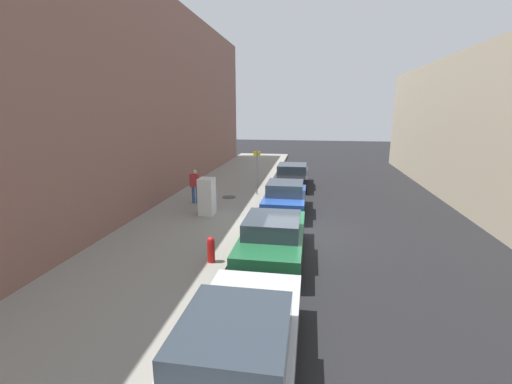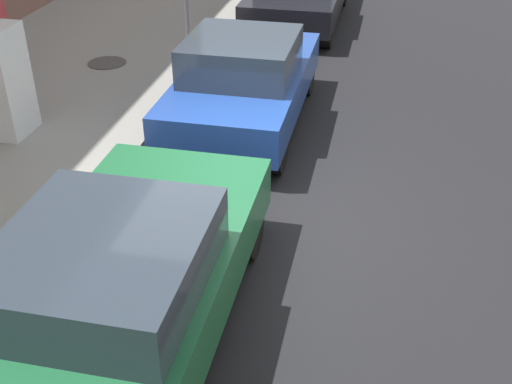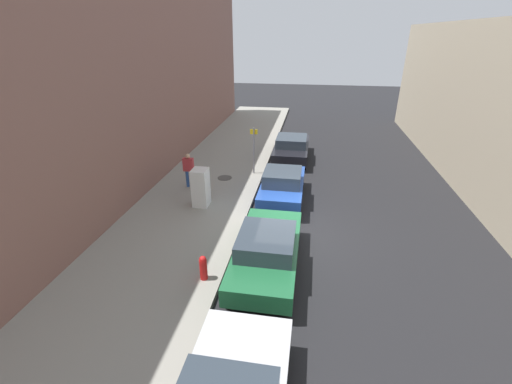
% 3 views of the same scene
% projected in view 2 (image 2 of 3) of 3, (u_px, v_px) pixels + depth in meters
% --- Properties ---
extents(ground_plane, '(80.00, 80.00, 0.00)m').
position_uv_depth(ground_plane, '(251.00, 221.00, 7.66)').
color(ground_plane, black).
extents(discarded_refrigerator, '(0.61, 0.71, 1.56)m').
position_uv_depth(discarded_refrigerator, '(0.00, 81.00, 8.94)').
color(discarded_refrigerator, white).
rests_on(discarded_refrigerator, sidewalk_slab).
extents(manhole_cover, '(0.70, 0.70, 0.02)m').
position_uv_depth(manhole_cover, '(107.00, 63.00, 11.76)').
color(manhole_cover, '#47443F').
rests_on(manhole_cover, sidewalk_slab).
extents(parked_sedan_green, '(1.83, 4.40, 1.39)m').
position_uv_depth(parked_sedan_green, '(117.00, 288.00, 5.51)').
color(parked_sedan_green, '#1E6038').
rests_on(parked_sedan_green, ground).
extents(parked_hatchback_blue, '(1.75, 3.89, 1.43)m').
position_uv_depth(parked_hatchback_blue, '(244.00, 81.00, 9.55)').
color(parked_hatchback_blue, '#23479E').
rests_on(parked_hatchback_blue, ground).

